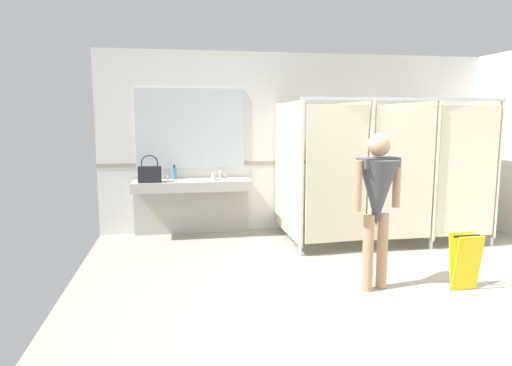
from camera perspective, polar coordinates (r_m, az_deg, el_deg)
name	(u,v)px	position (r m, az deg, el deg)	size (l,w,h in m)	color
ground_plane	(394,306)	(4.71, 16.88, -14.58)	(6.36, 6.70, 0.10)	#9E998E
wall_back	(306,142)	(7.27, 6.28, 5.12)	(6.36, 0.12, 2.73)	silver
wall_back_tile_band	(307,162)	(7.23, 6.38, 2.62)	(6.36, 0.01, 0.06)	#9E937F
vanity_counter	(192,195)	(6.81, -8.01, -1.47)	(1.71, 0.53, 0.95)	#B2ADA3
mirror_panel	(190,129)	(6.91, -8.22, 6.77)	(1.61, 0.02, 1.19)	silver
bathroom_stalls	(386,168)	(6.62, 15.94, 1.79)	(2.77, 1.54, 2.00)	beige
person_standing	(377,193)	(4.70, 14.95, -1.20)	(0.55, 0.49, 1.59)	tan
handbag	(150,173)	(6.55, -13.16, 1.19)	(0.32, 0.12, 0.39)	black
soap_dispenser	(174,173)	(6.84, -10.19, 1.23)	(0.07, 0.07, 0.21)	teal
paper_cup	(214,177)	(6.65, -5.33, 0.80)	(0.07, 0.07, 0.11)	beige
wet_floor_sign	(465,261)	(5.14, 24.71, -8.91)	(0.28, 0.19, 0.58)	yellow
floor_drain_cover	(496,298)	(5.14, 27.88, -12.60)	(0.14, 0.14, 0.01)	#B7BABF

